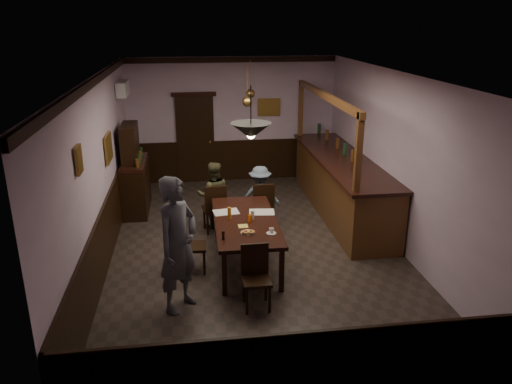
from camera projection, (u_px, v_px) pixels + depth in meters
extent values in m
cube|color=#2D2621|center=(254.00, 248.00, 8.83)|extent=(5.00, 8.00, 0.01)
cube|color=white|center=(254.00, 75.00, 7.84)|extent=(5.00, 8.00, 0.01)
cube|color=#BBA3BD|center=(232.00, 120.00, 12.07)|extent=(5.00, 0.01, 3.00)
cube|color=#BBA3BD|center=(312.00, 287.00, 4.60)|extent=(5.00, 0.01, 3.00)
cube|color=#BBA3BD|center=(100.00, 172.00, 8.01)|extent=(0.01, 8.00, 3.00)
cube|color=#BBA3BD|center=(397.00, 161.00, 8.66)|extent=(0.01, 8.00, 3.00)
cube|color=black|center=(246.00, 222.00, 8.09)|extent=(1.02, 2.21, 0.06)
cube|color=black|center=(224.00, 274.00, 7.21)|extent=(0.07, 0.07, 0.69)
cube|color=black|center=(282.00, 270.00, 7.31)|extent=(0.07, 0.07, 0.69)
cube|color=black|center=(217.00, 220.00, 9.12)|extent=(0.07, 0.07, 0.69)
cube|color=black|center=(262.00, 218.00, 9.22)|extent=(0.07, 0.07, 0.69)
cube|color=black|center=(214.00, 209.00, 9.39)|extent=(0.46, 0.46, 0.05)
cube|color=black|center=(216.00, 199.00, 9.14)|extent=(0.41, 0.10, 0.49)
cube|color=black|center=(221.00, 216.00, 9.66)|extent=(0.04, 0.04, 0.42)
cube|color=black|center=(204.00, 218.00, 9.58)|extent=(0.04, 0.04, 0.42)
cube|color=black|center=(225.00, 223.00, 9.36)|extent=(0.04, 0.04, 0.42)
cube|color=black|center=(208.00, 224.00, 9.27)|extent=(0.04, 0.04, 0.42)
cube|color=black|center=(261.00, 207.00, 9.50)|extent=(0.44, 0.44, 0.05)
cube|color=black|center=(264.00, 197.00, 9.24)|extent=(0.41, 0.07, 0.49)
cube|color=black|center=(268.00, 214.00, 9.76)|extent=(0.04, 0.04, 0.42)
cube|color=black|center=(251.00, 215.00, 9.70)|extent=(0.04, 0.04, 0.42)
cube|color=black|center=(272.00, 221.00, 9.46)|extent=(0.04, 0.04, 0.42)
cube|color=black|center=(255.00, 222.00, 9.39)|extent=(0.04, 0.04, 0.42)
cube|color=black|center=(257.00, 281.00, 6.88)|extent=(0.39, 0.39, 0.05)
cube|color=black|center=(255.00, 259.00, 6.96)|extent=(0.39, 0.04, 0.46)
cube|color=black|center=(247.00, 301.00, 6.78)|extent=(0.04, 0.04, 0.40)
cube|color=black|center=(270.00, 300.00, 6.83)|extent=(0.04, 0.04, 0.40)
cube|color=black|center=(244.00, 290.00, 7.08)|extent=(0.04, 0.04, 0.40)
cube|color=black|center=(266.00, 288.00, 7.12)|extent=(0.04, 0.04, 0.40)
cube|color=black|center=(194.00, 247.00, 7.90)|extent=(0.40, 0.40, 0.05)
cube|color=black|center=(182.00, 233.00, 7.80)|extent=(0.05, 0.39, 0.46)
cube|color=black|center=(204.00, 263.00, 7.84)|extent=(0.04, 0.04, 0.40)
cube|color=black|center=(204.00, 254.00, 8.14)|extent=(0.04, 0.04, 0.40)
cube|color=black|center=(184.00, 264.00, 7.81)|extent=(0.04, 0.04, 0.40)
cube|color=black|center=(185.00, 255.00, 8.11)|extent=(0.04, 0.04, 0.40)
imported|color=#4F515B|center=(178.00, 245.00, 6.72)|extent=(0.80, 0.83, 1.92)
imported|color=#48472B|center=(213.00, 195.00, 9.51)|extent=(0.64, 0.51, 1.30)
imported|color=slate|center=(260.00, 196.00, 9.64)|extent=(0.84, 0.58, 1.18)
cube|color=silver|center=(226.00, 212.00, 8.39)|extent=(0.45, 0.35, 0.01)
cube|color=silver|center=(262.00, 212.00, 8.39)|extent=(0.45, 0.35, 0.01)
cube|color=#DDC751|center=(243.00, 226.00, 7.84)|extent=(0.15, 0.15, 0.00)
cylinder|color=white|center=(271.00, 233.00, 7.56)|extent=(0.15, 0.15, 0.01)
imported|color=white|center=(272.00, 230.00, 7.56)|extent=(0.08, 0.08, 0.07)
cylinder|color=white|center=(248.00, 233.00, 7.58)|extent=(0.22, 0.22, 0.01)
torus|color=#C68C47|center=(246.00, 232.00, 7.54)|extent=(0.13, 0.13, 0.04)
torus|color=#C68C47|center=(251.00, 232.00, 7.54)|extent=(0.13, 0.13, 0.04)
cylinder|color=orange|center=(250.00, 218.00, 7.98)|extent=(0.07, 0.07, 0.12)
cylinder|color=#BF721E|center=(229.00, 213.00, 8.09)|extent=(0.06, 0.06, 0.20)
cylinder|color=silver|center=(252.00, 215.00, 8.08)|extent=(0.06, 0.06, 0.15)
cylinder|color=black|center=(223.00, 235.00, 7.34)|extent=(0.04, 0.04, 0.14)
cube|color=black|center=(136.00, 188.00, 10.39)|extent=(0.50, 1.39, 0.99)
cube|color=black|center=(134.00, 163.00, 10.21)|extent=(0.48, 1.34, 0.08)
cube|color=black|center=(130.00, 144.00, 10.08)|extent=(0.30, 0.89, 0.79)
cube|color=#4A2913|center=(341.00, 186.00, 10.25)|extent=(0.93, 4.33, 1.13)
cube|color=black|center=(342.00, 159.00, 10.05)|extent=(1.03, 4.43, 0.06)
cube|color=#4A2913|center=(326.00, 96.00, 9.58)|extent=(0.10, 4.23, 0.12)
cube|color=#4A2913|center=(359.00, 155.00, 7.86)|extent=(0.10, 0.10, 1.34)
cube|color=#4A2913|center=(301.00, 110.00, 11.71)|extent=(0.10, 0.10, 1.34)
cube|color=black|center=(195.00, 140.00, 12.06)|extent=(0.90, 0.06, 2.10)
cube|color=white|center=(123.00, 88.00, 10.42)|extent=(0.20, 0.85, 0.30)
cube|color=olive|center=(79.00, 160.00, 6.31)|extent=(0.04, 0.28, 0.36)
cube|color=olive|center=(108.00, 148.00, 8.70)|extent=(0.04, 0.62, 0.48)
cube|color=olive|center=(269.00, 107.00, 12.06)|extent=(0.55, 0.04, 0.42)
cylinder|color=black|center=(251.00, 109.00, 6.69)|extent=(0.02, 0.02, 0.61)
cone|color=black|center=(251.00, 131.00, 6.79)|extent=(0.56, 0.56, 0.22)
sphere|color=#FFD88C|center=(251.00, 135.00, 6.81)|extent=(0.12, 0.12, 0.12)
cylinder|color=#BF8C3F|center=(247.00, 83.00, 9.59)|extent=(0.02, 0.02, 0.70)
cone|color=#BF8C3F|center=(247.00, 102.00, 9.71)|extent=(0.20, 0.20, 0.22)
sphere|color=#FFD88C|center=(247.00, 104.00, 9.73)|extent=(0.12, 0.12, 0.12)
cylinder|color=#BF8C3F|center=(250.00, 77.00, 10.64)|extent=(0.02, 0.02, 0.70)
cone|color=#BF8C3F|center=(250.00, 93.00, 10.76)|extent=(0.20, 0.20, 0.22)
sphere|color=#FFD88C|center=(250.00, 96.00, 10.77)|extent=(0.12, 0.12, 0.12)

